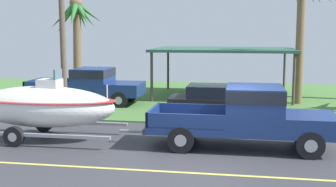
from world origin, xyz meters
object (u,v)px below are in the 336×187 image
Objects in this scene: pickup_truck_towing at (253,115)px; palm_tree_mid at (75,24)px; parked_pickup_background at (93,84)px; palm_tree_far_left at (301,3)px; boat_on_trailer at (43,106)px; parked_sedan_near at (222,102)px; carport_awning at (224,50)px; utility_pole at (62,16)px.

palm_tree_mid is at bearing 134.81° from pickup_truck_towing.
pickup_truck_towing is 10.32m from parked_pickup_background.
palm_tree_far_left is (11.81, -0.75, 0.92)m from palm_tree_mid.
palm_tree_mid is at bearing 105.14° from boat_on_trailer.
palm_tree_far_left is at bearing 49.62° from parked_sedan_near.
carport_awning is at bearing 29.94° from parked_pickup_background.
palm_tree_mid reaches higher than boat_on_trailer.
utility_pole is (-0.90, 3.87, 3.09)m from boat_on_trailer.
parked_sedan_near is (5.71, 4.63, -0.45)m from boat_on_trailer.
pickup_truck_towing is at bearing -104.99° from palm_tree_far_left.
utility_pole is at bearing -154.18° from palm_tree_far_left.
utility_pole reaches higher than palm_tree_far_left.
parked_pickup_background is 0.90× the size of palm_tree_far_left.
palm_tree_far_left reaches higher than parked_sedan_near.
palm_tree_mid reaches higher than pickup_truck_towing.
pickup_truck_towing is at bearing 0.00° from boat_on_trailer.
boat_on_trailer is 11.97m from carport_awning.
parked_pickup_background is 0.79× the size of carport_awning.
parked_pickup_background is (-0.75, 6.95, -0.11)m from boat_on_trailer.
palm_tree_far_left reaches higher than carport_awning.
parked_sedan_near is at bearing 104.25° from pickup_truck_towing.
utility_pole is (-6.61, -0.76, 3.55)m from parked_sedan_near.
palm_tree_mid is 0.68× the size of utility_pole.
palm_tree_mid is (-9.46, 9.52, 2.96)m from pickup_truck_towing.
boat_on_trailer reaches higher than parked_pickup_background.
carport_awning reaches higher than pickup_truck_towing.
carport_awning is (-1.40, 10.54, 1.52)m from pickup_truck_towing.
boat_on_trailer is at bearing -136.45° from palm_tree_far_left.
carport_awning is 9.37m from utility_pole.
parked_pickup_background is at bearing 137.67° from pickup_truck_towing.
palm_tree_mid is (-8.28, 4.89, 3.36)m from parked_sedan_near.
boat_on_trailer is 13.30m from palm_tree_far_left.
boat_on_trailer is 0.96× the size of palm_tree_far_left.
parked_pickup_background is 4.44m from utility_pole.
utility_pole is (-10.13, -4.90, -0.73)m from palm_tree_far_left.
palm_tree_far_left is at bearing -3.62° from palm_tree_mid.
parked_sedan_near is 0.81× the size of palm_tree_mid.
palm_tree_far_left is (9.98, 1.83, 3.93)m from parked_pickup_background.
pickup_truck_towing is at bearing -42.33° from parked_pickup_background.
parked_sedan_near is at bearing 6.53° from utility_pole.
parked_sedan_near is 7.53m from utility_pole.
pickup_truck_towing is 0.72× the size of utility_pole.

